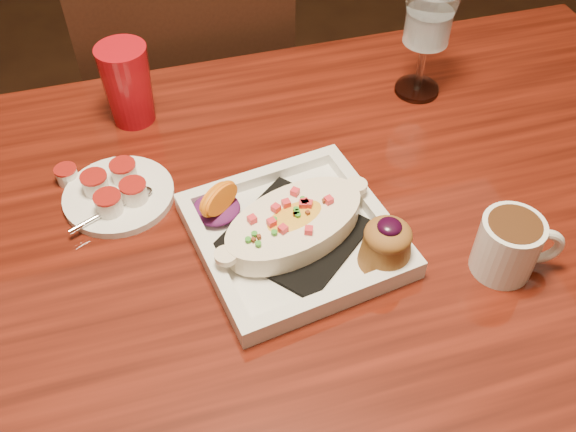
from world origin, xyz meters
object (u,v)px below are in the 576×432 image
object	(u,v)px
table	(260,293)
saucer	(117,193)
coffee_mug	(510,244)
red_tumbler	(128,85)
chair_far	(192,112)
plate	(304,231)
goblet	(428,22)

from	to	relation	value
table	saucer	distance (m)	0.25
coffee_mug	red_tumbler	size ratio (longest dim) A/B	0.84
table	saucer	xyz separation A→B (m)	(-0.17, 0.14, 0.11)
chair_far	plate	world-z (taller)	chair_far
table	plate	bearing A→B (deg)	-8.56
chair_far	saucer	world-z (taller)	chair_far
table	goblet	size ratio (longest dim) A/B	8.05
coffee_mug	goblet	world-z (taller)	goblet
goblet	plate	bearing A→B (deg)	-136.22
plate	goblet	distance (m)	0.41
chair_far	plate	bearing A→B (deg)	95.40
table	goblet	distance (m)	0.49
chair_far	saucer	distance (m)	0.57
goblet	saucer	xyz separation A→B (m)	(-0.51, -0.12, -0.12)
goblet	coffee_mug	bearing A→B (deg)	-97.47
plate	red_tumbler	size ratio (longest dim) A/B	2.18
chair_far	coffee_mug	xyz separation A→B (m)	(0.29, -0.75, 0.29)
table	saucer	world-z (taller)	saucer
plate	saucer	bearing A→B (deg)	137.32
red_tumbler	coffee_mug	bearing A→B (deg)	-46.49
goblet	red_tumbler	bearing A→B (deg)	172.79
chair_far	saucer	xyz separation A→B (m)	(-0.17, -0.49, 0.26)
plate	coffee_mug	bearing A→B (deg)	-33.40
table	red_tumbler	world-z (taller)	red_tumbler
coffee_mug	saucer	size ratio (longest dim) A/B	0.70
table	coffee_mug	bearing A→B (deg)	-21.57
plate	saucer	size ratio (longest dim) A/B	1.82
plate	goblet	size ratio (longest dim) A/B	1.52
saucer	red_tumbler	bearing A→B (deg)	76.02
chair_far	red_tumbler	xyz separation A→B (m)	(-0.12, -0.31, 0.31)
chair_far	saucer	bearing A→B (deg)	71.11
plate	coffee_mug	size ratio (longest dim) A/B	2.60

